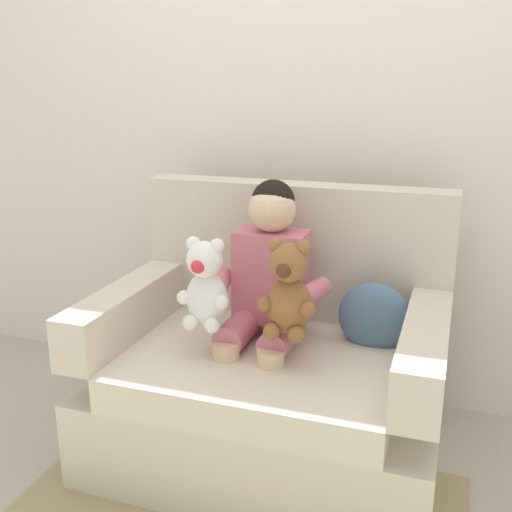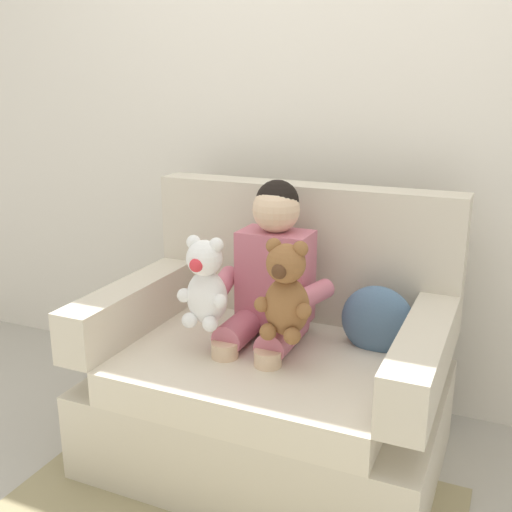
{
  "view_description": "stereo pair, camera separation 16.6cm",
  "coord_description": "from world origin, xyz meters",
  "px_view_note": "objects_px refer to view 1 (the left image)",
  "views": [
    {
      "loc": [
        0.6,
        -1.89,
        1.37
      ],
      "look_at": [
        -0.03,
        -0.05,
        0.8
      ],
      "focal_mm": 42.53,
      "sensor_mm": 36.0,
      "label": 1
    },
    {
      "loc": [
        0.76,
        -1.83,
        1.37
      ],
      "look_at": [
        -0.03,
        -0.05,
        0.8
      ],
      "focal_mm": 42.53,
      "sensor_mm": 36.0,
      "label": 2
    }
  ],
  "objects_px": {
    "armchair": "(272,376)",
    "plush_white": "(206,286)",
    "seated_child": "(266,285)",
    "throw_pillow": "(374,317)",
    "plush_brown": "(289,291)"
  },
  "relations": [
    {
      "from": "armchair",
      "to": "plush_white",
      "type": "bearing_deg",
      "value": -136.04
    },
    {
      "from": "armchair",
      "to": "seated_child",
      "type": "xyz_separation_m",
      "value": [
        -0.03,
        0.02,
        0.35
      ]
    },
    {
      "from": "plush_white",
      "to": "seated_child",
      "type": "bearing_deg",
      "value": 35.58
    },
    {
      "from": "seated_child",
      "to": "plush_white",
      "type": "height_order",
      "value": "seated_child"
    },
    {
      "from": "armchair",
      "to": "plush_white",
      "type": "height_order",
      "value": "armchair"
    },
    {
      "from": "seated_child",
      "to": "throw_pillow",
      "type": "height_order",
      "value": "seated_child"
    },
    {
      "from": "plush_white",
      "to": "throw_pillow",
      "type": "bearing_deg",
      "value": 12.25
    },
    {
      "from": "seated_child",
      "to": "throw_pillow",
      "type": "distance_m",
      "value": 0.4
    },
    {
      "from": "armchair",
      "to": "plush_brown",
      "type": "xyz_separation_m",
      "value": [
        0.1,
        -0.16,
        0.4
      ]
    },
    {
      "from": "plush_white",
      "to": "throw_pillow",
      "type": "xyz_separation_m",
      "value": [
        0.53,
        0.29,
        -0.15
      ]
    },
    {
      "from": "seated_child",
      "to": "armchair",
      "type": "bearing_deg",
      "value": -22.05
    },
    {
      "from": "seated_child",
      "to": "plush_white",
      "type": "relative_size",
      "value": 2.63
    },
    {
      "from": "seated_child",
      "to": "plush_brown",
      "type": "height_order",
      "value": "seated_child"
    },
    {
      "from": "plush_brown",
      "to": "armchair",
      "type": "bearing_deg",
      "value": 110.17
    },
    {
      "from": "plush_white",
      "to": "plush_brown",
      "type": "distance_m",
      "value": 0.29
    }
  ]
}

